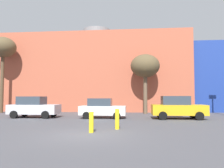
% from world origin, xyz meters
% --- Properties ---
extents(ground_plane, '(200.00, 200.00, 0.00)m').
position_xyz_m(ground_plane, '(0.00, 0.00, 0.00)').
color(ground_plane, '#47474C').
extents(building_backdrop, '(44.20, 12.98, 11.88)m').
position_xyz_m(building_backdrop, '(-3.11, 21.69, 4.72)').
color(building_backdrop, '#B2563D').
rests_on(building_backdrop, ground_plane).
extents(parked_car_1, '(4.31, 2.11, 1.87)m').
position_xyz_m(parked_car_1, '(-6.49, 8.19, 0.93)').
color(parked_car_1, silver).
rests_on(parked_car_1, ground_plane).
extents(parked_car_2, '(3.92, 1.93, 1.70)m').
position_xyz_m(parked_car_2, '(-0.37, 8.19, 0.85)').
color(parked_car_2, white).
rests_on(parked_car_2, ground_plane).
extents(parked_car_3, '(4.39, 2.15, 1.90)m').
position_xyz_m(parked_car_3, '(5.99, 8.19, 0.95)').
color(parked_car_3, gold).
rests_on(parked_car_3, ground_plane).
extents(bare_tree_0, '(3.17, 3.17, 6.47)m').
position_xyz_m(bare_tree_0, '(3.63, 13.51, 5.11)').
color(bare_tree_0, brown).
rests_on(bare_tree_0, ground_plane).
extents(bare_tree_1, '(2.94, 2.94, 8.79)m').
position_xyz_m(bare_tree_1, '(-12.80, 13.41, 7.39)').
color(bare_tree_1, brown).
rests_on(bare_tree_1, ground_plane).
extents(bollard_yellow_0, '(0.24, 0.24, 1.07)m').
position_xyz_m(bollard_yellow_0, '(0.13, 0.61, 0.53)').
color(bollard_yellow_0, yellow).
rests_on(bollard_yellow_0, ground_plane).
extents(bollard_yellow_1, '(0.24, 0.24, 1.15)m').
position_xyz_m(bollard_yellow_1, '(1.38, 1.92, 0.58)').
color(bollard_yellow_1, yellow).
rests_on(bollard_yellow_1, ground_plane).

